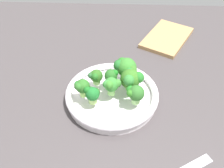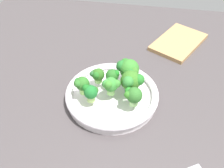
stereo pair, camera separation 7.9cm
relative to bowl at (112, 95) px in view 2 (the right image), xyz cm
name	(u,v)px [view 2 (the right image)]	position (x,y,z in cm)	size (l,w,h in cm)	color
ground_plane	(109,99)	(-1.19, -1.37, -3.29)	(130.00, 130.00, 2.50)	#443E3F
bowl	(112,95)	(0.00, 0.00, 0.00)	(29.53, 29.53, 4.00)	white
broccoli_floret_0	(91,92)	(4.75, -5.59, 5.22)	(4.40, 4.86, 5.59)	#94BD5F
broccoli_floret_1	(111,85)	(1.39, -0.22, 5.87)	(4.89, 5.88, 6.24)	#89CB69
broccoli_floret_2	(133,95)	(4.44, 6.95, 5.60)	(4.79, 5.35, 6.17)	#95CD75
broccoli_floret_3	(131,81)	(-1.03, 5.77, 6.35)	(8.12, 7.31, 7.60)	#7CC151
broccoli_floret_4	(81,84)	(2.45, -9.02, 5.82)	(4.62, 4.81, 6.09)	#97D062
broccoli_floret_5	(128,68)	(-6.85, 4.09, 6.15)	(6.77, 7.49, 7.24)	#86C76B
broccoli_floret_6	(113,76)	(-2.99, -0.29, 5.43)	(4.14, 4.41, 5.86)	#82C969
broccoli_floret_7	(97,75)	(-3.41, -5.31, 4.93)	(4.42, 4.71, 5.07)	#82B85E
cutting_board	(178,42)	(-35.69, 21.21, -1.24)	(23.14, 14.87, 1.60)	#AE8352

